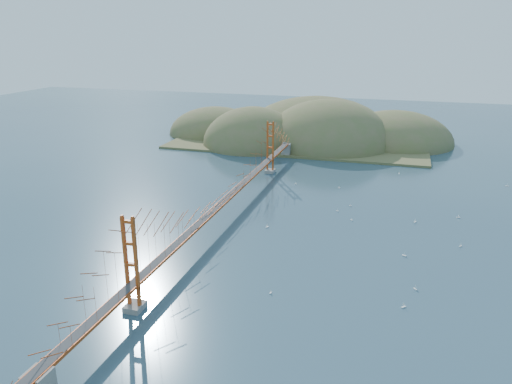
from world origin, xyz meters
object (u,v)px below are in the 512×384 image
(sailboat_1, at_px, (338,210))
(bridge, at_px, (224,180))
(sailboat_2, at_px, (404,255))
(sailboat_0, at_px, (267,227))

(sailboat_1, bearing_deg, bridge, -152.82)
(sailboat_2, height_order, sailboat_0, same)
(sailboat_2, xyz_separation_m, sailboat_0, (-21.76, 4.67, -0.00))
(sailboat_0, bearing_deg, sailboat_2, -12.10)
(bridge, distance_m, sailboat_1, 21.45)
(sailboat_2, distance_m, sailboat_1, 19.53)
(sailboat_0, bearing_deg, sailboat_1, 47.49)
(bridge, relative_size, sailboat_0, 130.55)
(sailboat_2, relative_size, sailboat_0, 1.00)
(sailboat_1, bearing_deg, sailboat_0, -132.51)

